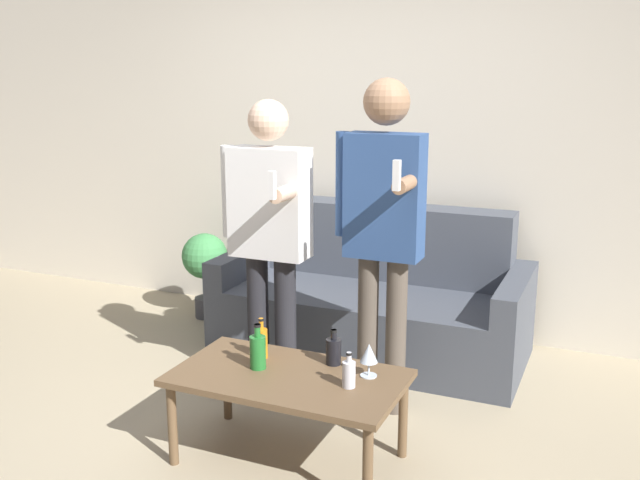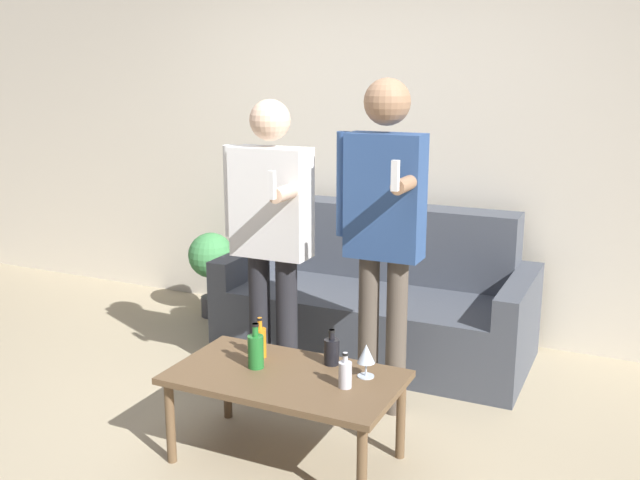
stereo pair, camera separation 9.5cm
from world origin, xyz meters
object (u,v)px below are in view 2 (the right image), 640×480
at_px(coffee_table, 286,383).
at_px(person_standing_left, 271,226).
at_px(person_standing_right, 384,218).
at_px(couch, 378,302).
at_px(bottle_orange, 332,351).

distance_m(coffee_table, person_standing_left, 0.95).
height_order(coffee_table, person_standing_right, person_standing_right).
bearing_deg(person_standing_left, couch, 68.70).
relative_size(bottle_orange, person_standing_right, 0.10).
distance_m(person_standing_left, person_standing_right, 0.64).
bearing_deg(coffee_table, person_standing_left, 123.49).
bearing_deg(couch, coffee_table, -86.19).
relative_size(coffee_table, person_standing_right, 0.60).
xyz_separation_m(bottle_orange, person_standing_right, (0.07, 0.47, 0.55)).
height_order(couch, person_standing_left, person_standing_left).
xyz_separation_m(coffee_table, person_standing_right, (0.22, 0.67, 0.67)).
bearing_deg(person_standing_left, bottle_orange, -38.11).
height_order(bottle_orange, person_standing_right, person_standing_right).
bearing_deg(couch, person_standing_right, -68.51).
bearing_deg(coffee_table, person_standing_right, 72.15).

